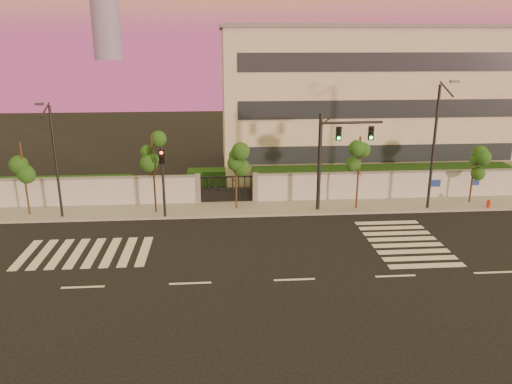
# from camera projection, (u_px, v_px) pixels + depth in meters

# --- Properties ---
(ground) EXTENTS (120.00, 120.00, 0.00)m
(ground) POSITION_uv_depth(u_px,v_px,m) (294.00, 280.00, 24.07)
(ground) COLOR black
(ground) RESTS_ON ground
(sidewalk) EXTENTS (60.00, 3.00, 0.15)m
(sidewalk) POSITION_uv_depth(u_px,v_px,m) (271.00, 208.00, 34.06)
(sidewalk) COLOR gray
(sidewalk) RESTS_ON ground
(perimeter_wall) EXTENTS (60.00, 0.36, 2.20)m
(perimeter_wall) POSITION_uv_depth(u_px,v_px,m) (271.00, 188.00, 35.21)
(perimeter_wall) COLOR #AAADB1
(perimeter_wall) RESTS_ON ground
(hedge_row) EXTENTS (41.00, 4.25, 1.80)m
(hedge_row) POSITION_uv_depth(u_px,v_px,m) (281.00, 181.00, 37.97)
(hedge_row) COLOR black
(hedge_row) RESTS_ON ground
(institutional_building) EXTENTS (24.40, 12.40, 12.25)m
(institutional_building) POSITION_uv_depth(u_px,v_px,m) (360.00, 98.00, 43.90)
(institutional_building) COLOR #B9B19D
(institutional_building) RESTS_ON ground
(road_markings) EXTENTS (57.00, 7.62, 0.02)m
(road_markings) POSITION_uv_depth(u_px,v_px,m) (256.00, 249.00, 27.54)
(road_markings) COLOR silver
(road_markings) RESTS_ON ground
(street_tree_b) EXTENTS (1.47, 1.17, 4.91)m
(street_tree_b) POSITION_uv_depth(u_px,v_px,m) (23.00, 163.00, 31.70)
(street_tree_b) COLOR #382314
(street_tree_b) RESTS_ON ground
(street_tree_c) EXTENTS (1.51, 1.20, 5.33)m
(street_tree_c) POSITION_uv_depth(u_px,v_px,m) (153.00, 156.00, 32.09)
(street_tree_c) COLOR #382314
(street_tree_c) RESTS_ON ground
(street_tree_d) EXTENTS (1.54, 1.22, 4.42)m
(street_tree_d) POSITION_uv_depth(u_px,v_px,m) (236.00, 163.00, 33.02)
(street_tree_d) COLOR #382314
(street_tree_d) RESTS_ON ground
(street_tree_e) EXTENTS (1.53, 1.22, 5.05)m
(street_tree_e) POSITION_uv_depth(u_px,v_px,m) (359.00, 156.00, 32.91)
(street_tree_e) COLOR #382314
(street_tree_e) RESTS_ON ground
(street_tree_f) EXTENTS (1.55, 1.24, 3.99)m
(street_tree_f) POSITION_uv_depth(u_px,v_px,m) (474.00, 163.00, 34.35)
(street_tree_f) COLOR #382314
(street_tree_f) RESTS_ON ground
(traffic_signal_main) EXTENTS (4.19, 0.43, 6.63)m
(traffic_signal_main) POSITION_uv_depth(u_px,v_px,m) (333.00, 150.00, 32.55)
(traffic_signal_main) COLOR black
(traffic_signal_main) RESTS_ON ground
(traffic_signal_secondary) EXTENTS (0.37, 0.35, 4.74)m
(traffic_signal_secondary) POSITION_uv_depth(u_px,v_px,m) (163.00, 174.00, 31.44)
(traffic_signal_secondary) COLOR black
(traffic_signal_secondary) RESTS_ON ground
(streetlight_west) EXTENTS (0.46, 1.84, 7.64)m
(streetlight_west) POSITION_uv_depth(u_px,v_px,m) (54.00, 157.00, 30.95)
(streetlight_west) COLOR black
(streetlight_west) RESTS_ON ground
(streetlight_east) EXTENTS (0.52, 2.12, 8.79)m
(streetlight_east) POSITION_uv_depth(u_px,v_px,m) (435.00, 142.00, 32.43)
(streetlight_east) COLOR black
(streetlight_east) RESTS_ON ground
(fire_hydrant) EXTENTS (0.28, 0.27, 0.73)m
(fire_hydrant) POSITION_uv_depth(u_px,v_px,m) (488.00, 205.00, 33.85)
(fire_hydrant) COLOR red
(fire_hydrant) RESTS_ON ground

